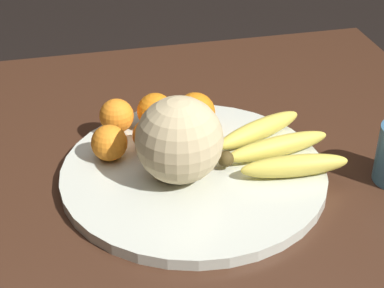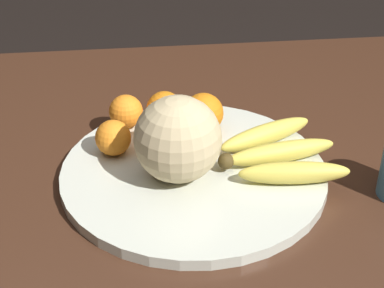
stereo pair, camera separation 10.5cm
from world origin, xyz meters
name	(u,v)px [view 1 (the left image)]	position (x,y,z in m)	size (l,w,h in m)	color
kitchen_table	(201,243)	(0.00, 0.00, 0.65)	(1.21, 1.11, 0.74)	#3D2316
fruit_bowl	(192,173)	(0.06, 0.00, 0.75)	(0.45, 0.45, 0.02)	beige
melon	(179,140)	(0.04, 0.03, 0.83)	(0.14, 0.14, 0.14)	#C6B284
banana_bunch	(275,147)	(0.06, -0.14, 0.78)	(0.20, 0.21, 0.04)	#473819
orange_front_left	(149,135)	(0.13, 0.06, 0.79)	(0.06, 0.06, 0.06)	orange
orange_front_right	(195,113)	(0.18, -0.03, 0.80)	(0.07, 0.07, 0.07)	orange
orange_mid_center	(117,116)	(0.21, 0.11, 0.79)	(0.06, 0.06, 0.06)	orange
orange_back_left	(109,143)	(0.12, 0.13, 0.79)	(0.06, 0.06, 0.06)	orange
orange_back_right	(155,111)	(0.20, 0.04, 0.80)	(0.07, 0.07, 0.07)	orange
produce_tag	(166,136)	(0.17, 0.03, 0.76)	(0.09, 0.06, 0.00)	white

